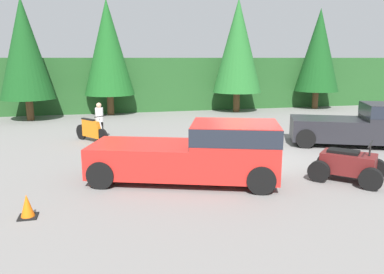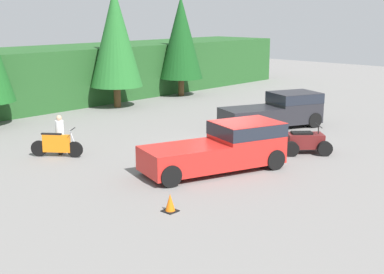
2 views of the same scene
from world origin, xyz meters
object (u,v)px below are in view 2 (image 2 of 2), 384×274
Objects in this scene: dirt_bike at (57,145)px; traffic_cone at (170,203)px; pickup_truck_second at (279,109)px; quad_atv at (305,142)px; pickup_truck_red at (225,146)px; rider_person at (60,133)px.

traffic_cone is (-1.23, -7.82, -0.24)m from dirt_bike.
quad_atv is at bearing -110.60° from pickup_truck_second.
pickup_truck_red reaches higher than quad_atv.
quad_atv is at bearing 4.25° from traffic_cone.
pickup_truck_second is 3.34× the size of rider_person.
pickup_truck_red is 8.40m from pickup_truck_second.
dirt_bike reaches higher than traffic_cone.
quad_atv is (7.51, -7.17, -0.02)m from dirt_bike.
pickup_truck_second is at bearing 90.68° from quad_atv.
pickup_truck_second is 10.10× the size of traffic_cone.
pickup_truck_second is 2.33× the size of quad_atv.
pickup_truck_second is at bearing 36.78° from dirt_bike.
dirt_bike is 10.38m from quad_atv.
pickup_truck_red is 4.82m from traffic_cone.
rider_person is at bearing -175.09° from pickup_truck_second.
pickup_truck_second reaches higher than dirt_bike.
pickup_truck_second is at bearing 39.02° from pickup_truck_red.
rider_person is at bearing 78.84° from traffic_cone.
quad_atv is at bearing -3.53° from rider_person.
pickup_truck_second is 13.19m from traffic_cone.
pickup_truck_red is at bearing -8.65° from dirt_bike.
pickup_truck_second is (7.91, 2.85, -0.00)m from pickup_truck_red.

